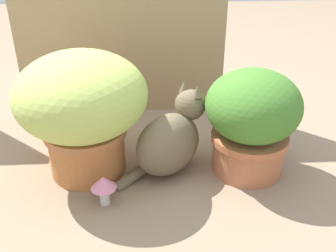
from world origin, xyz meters
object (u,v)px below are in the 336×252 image
at_px(cat, 171,140).
at_px(mushroom_ornament_pink, 104,185).
at_px(leafy_planter, 252,119).
at_px(grass_planter, 82,106).

bearing_deg(cat, mushroom_ornament_pink, -141.46).
bearing_deg(cat, leafy_planter, -3.46).
distance_m(grass_planter, cat, 0.32).
distance_m(leafy_planter, mushroom_ornament_pink, 0.54).
relative_size(grass_planter, leafy_planter, 1.17).
bearing_deg(grass_planter, leafy_planter, -2.99).
bearing_deg(leafy_planter, cat, 176.54).
bearing_deg(leafy_planter, grass_planter, 177.01).
bearing_deg(grass_planter, cat, -2.55).
distance_m(cat, mushroom_ornament_pink, 0.29).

